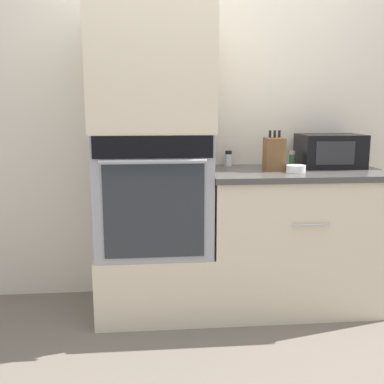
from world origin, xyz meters
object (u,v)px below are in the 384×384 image
(condiment_jar_far, at_px, (228,158))
(wall_oven, at_px, (154,192))
(microwave, at_px, (330,151))
(knife_block, at_px, (274,154))
(condiment_jar_near, at_px, (292,159))
(bowl, at_px, (296,169))
(condiment_jar_mid, at_px, (278,161))

(condiment_jar_far, bearing_deg, wall_oven, -153.25)
(microwave, height_order, knife_block, knife_block)
(condiment_jar_near, relative_size, condiment_jar_far, 1.08)
(knife_block, relative_size, condiment_jar_near, 2.30)
(bowl, relative_size, condiment_jar_far, 1.16)
(wall_oven, relative_size, microwave, 1.80)
(bowl, relative_size, condiment_jar_near, 1.08)
(knife_block, bearing_deg, microwave, 15.64)
(bowl, bearing_deg, condiment_jar_far, 135.63)
(microwave, distance_m, condiment_jar_near, 0.25)
(condiment_jar_near, bearing_deg, condiment_jar_mid, 143.41)
(wall_oven, bearing_deg, condiment_jar_mid, 12.73)
(wall_oven, bearing_deg, microwave, 5.79)
(bowl, xyz_separation_m, condiment_jar_far, (-0.35, 0.35, 0.03))
(microwave, bearing_deg, condiment_jar_mid, 167.48)
(knife_block, bearing_deg, wall_oven, -179.71)
(condiment_jar_mid, height_order, condiment_jar_far, condiment_jar_far)
(condiment_jar_mid, bearing_deg, condiment_jar_far, 168.27)
(wall_oven, distance_m, knife_block, 0.78)
(knife_block, xyz_separation_m, bowl, (0.11, -0.09, -0.08))
(knife_block, height_order, condiment_jar_mid, knife_block)
(knife_block, height_order, bowl, knife_block)
(knife_block, bearing_deg, condiment_jar_mid, 65.55)
(wall_oven, xyz_separation_m, condiment_jar_mid, (0.83, 0.19, 0.15))
(wall_oven, relative_size, knife_block, 2.91)
(microwave, height_order, bowl, microwave)
(wall_oven, xyz_separation_m, bowl, (0.86, -0.09, 0.14))
(wall_oven, distance_m, microwave, 1.18)
(bowl, distance_m, condiment_jar_far, 0.50)
(wall_oven, distance_m, condiment_jar_mid, 0.87)
(knife_block, bearing_deg, bowl, -40.02)
(wall_oven, height_order, condiment_jar_far, wall_oven)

